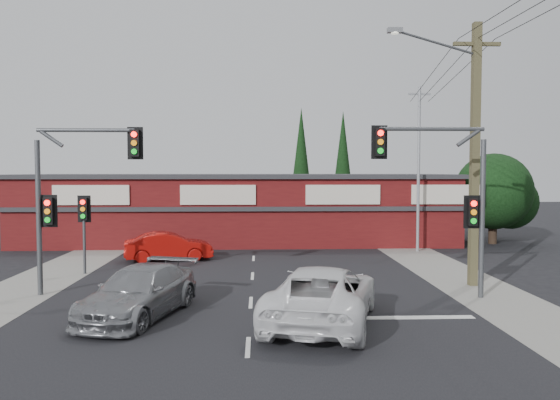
{
  "coord_description": "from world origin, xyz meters",
  "views": [
    {
      "loc": [
        0.28,
        -17.51,
        4.4
      ],
      "look_at": [
        1.07,
        3.0,
        3.32
      ],
      "focal_mm": 35.0,
      "sensor_mm": 36.0,
      "label": 1
    }
  ],
  "objects_px": {
    "shop_building": "(239,207)",
    "utility_pole": "(472,145)",
    "white_suv": "(322,295)",
    "silver_suv": "(139,292)",
    "red_sedan": "(169,246)"
  },
  "relations": [
    {
      "from": "shop_building",
      "to": "utility_pole",
      "type": "height_order",
      "value": "utility_pole"
    },
    {
      "from": "white_suv",
      "to": "utility_pole",
      "type": "bearing_deg",
      "value": -126.77
    },
    {
      "from": "white_suv",
      "to": "utility_pole",
      "type": "xyz_separation_m",
      "value": [
        6.25,
        4.91,
        4.56
      ]
    },
    {
      "from": "shop_building",
      "to": "silver_suv",
      "type": "bearing_deg",
      "value": -97.44
    },
    {
      "from": "silver_suv",
      "to": "shop_building",
      "type": "xyz_separation_m",
      "value": [
        2.36,
        18.05,
        1.38
      ]
    },
    {
      "from": "shop_building",
      "to": "utility_pole",
      "type": "xyz_separation_m",
      "value": [
        9.36,
        -14.0,
        3.26
      ]
    },
    {
      "from": "white_suv",
      "to": "red_sedan",
      "type": "relative_size",
      "value": 1.41
    },
    {
      "from": "silver_suv",
      "to": "shop_building",
      "type": "height_order",
      "value": "shop_building"
    },
    {
      "from": "utility_pole",
      "to": "silver_suv",
      "type": "bearing_deg",
      "value": -160.93
    },
    {
      "from": "white_suv",
      "to": "red_sedan",
      "type": "distance_m",
      "value": 12.96
    },
    {
      "from": "shop_building",
      "to": "utility_pole",
      "type": "distance_m",
      "value": 17.15
    },
    {
      "from": "white_suv",
      "to": "shop_building",
      "type": "xyz_separation_m",
      "value": [
        -3.11,
        18.91,
        1.3
      ]
    },
    {
      "from": "red_sedan",
      "to": "utility_pole",
      "type": "bearing_deg",
      "value": -129.92
    },
    {
      "from": "silver_suv",
      "to": "red_sedan",
      "type": "height_order",
      "value": "silver_suv"
    },
    {
      "from": "red_sedan",
      "to": "white_suv",
      "type": "bearing_deg",
      "value": -163.75
    }
  ]
}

